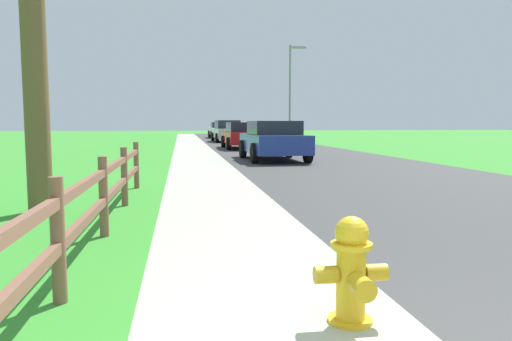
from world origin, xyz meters
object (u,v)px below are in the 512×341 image
parked_car_red (243,135)px  street_lamp (291,86)px  fire_hydrant (352,270)px  parked_suv_blue (273,140)px  parked_car_silver (227,131)px  parked_car_white (220,130)px

parked_car_red → street_lamp: bearing=57.8°
fire_hydrant → parked_car_red: bearing=84.6°
parked_car_red → street_lamp: (4.25, 6.76, 3.21)m
parked_suv_blue → parked_car_red: parked_suv_blue is taller
parked_car_red → parked_car_silver: (0.07, 9.40, 0.05)m
parked_car_red → street_lamp: street_lamp is taller
parked_car_white → street_lamp: size_ratio=0.73×
parked_car_silver → parked_suv_blue: bearing=-89.9°
parked_suv_blue → street_lamp: size_ratio=0.67×
fire_hydrant → parked_suv_blue: bearing=81.2°
fire_hydrant → parked_car_silver: size_ratio=0.16×
fire_hydrant → parked_car_red: (2.16, 22.97, 0.35)m
parked_car_silver → street_lamp: street_lamp is taller
fire_hydrant → parked_car_silver: 32.45m
parked_car_white → street_lamp: (4.01, -11.70, 3.22)m
fire_hydrant → parked_car_red: size_ratio=0.16×
parked_suv_blue → parked_car_silver: parked_car_silver is taller
parked_car_red → parked_car_white: bearing=89.2°
parked_car_silver → parked_car_white: (0.18, 9.06, -0.07)m
parked_suv_blue → parked_car_red: bearing=90.7°
fire_hydrant → parked_suv_blue: size_ratio=0.17×
street_lamp → fire_hydrant: bearing=-102.2°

